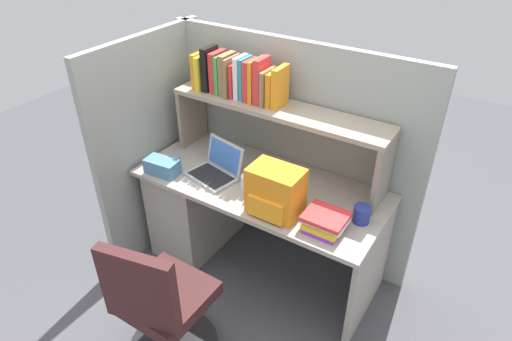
{
  "coord_description": "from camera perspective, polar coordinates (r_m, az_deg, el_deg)",
  "views": [
    {
      "loc": [
        1.23,
        -1.97,
        2.33
      ],
      "look_at": [
        0.0,
        -0.05,
        0.85
      ],
      "focal_mm": 31.18,
      "sensor_mm": 36.0,
      "label": 1
    }
  ],
  "objects": [
    {
      "name": "laptop",
      "position": [
        2.87,
        -5.05,
        0.22
      ],
      "size": [
        0.36,
        0.31,
        0.22
      ],
      "color": "#B7BABF",
      "rests_on": "desk"
    },
    {
      "name": "cubicle_partition_rear",
      "position": [
        3.07,
        4.34,
        2.5
      ],
      "size": [
        1.84,
        0.05,
        1.55
      ],
      "primitive_type": "cube",
      "color": "#939991",
      "rests_on": "ground_plane"
    },
    {
      "name": "desk_book_stack",
      "position": [
        2.45,
        8.84,
        -6.52
      ],
      "size": [
        0.23,
        0.21,
        0.1
      ],
      "color": "purple",
      "rests_on": "desk"
    },
    {
      "name": "paper_cup",
      "position": [
        2.74,
        -1.18,
        -1.51
      ],
      "size": [
        0.08,
        0.08,
        0.09
      ],
      "primitive_type": "cylinder",
      "color": "white",
      "rests_on": "desk"
    },
    {
      "name": "desk",
      "position": [
        3.19,
        -5.43,
        -4.26
      ],
      "size": [
        1.6,
        0.7,
        0.73
      ],
      "color": "#AAA093",
      "rests_on": "ground_plane"
    },
    {
      "name": "overhead_hutch",
      "position": [
        2.78,
        2.8,
        6.38
      ],
      "size": [
        1.44,
        0.28,
        0.45
      ],
      "color": "gray",
      "rests_on": "desk"
    },
    {
      "name": "backpack",
      "position": [
        2.5,
        2.47,
        -2.74
      ],
      "size": [
        0.3,
        0.23,
        0.28
      ],
      "color": "orange",
      "rests_on": "desk"
    },
    {
      "name": "snack_canister",
      "position": [
        2.55,
        13.4,
        -5.47
      ],
      "size": [
        0.1,
        0.1,
        0.1
      ],
      "primitive_type": "cylinder",
      "color": "navy",
      "rests_on": "desk"
    },
    {
      "name": "cubicle_partition_left",
      "position": [
        3.22,
        -12.84,
        3.32
      ],
      "size": [
        0.05,
        1.06,
        1.55
      ],
      "primitive_type": "cube",
      "color": "#939991",
      "rests_on": "ground_plane"
    },
    {
      "name": "computer_mouse",
      "position": [
        3.05,
        -10.44,
        1.17
      ],
      "size": [
        0.1,
        0.12,
        0.03
      ],
      "primitive_type": "cube",
      "rotation": [
        0.0,
        0.0,
        0.49
      ],
      "color": "#7299C6",
      "rests_on": "desk"
    },
    {
      "name": "tissue_box",
      "position": [
        2.94,
        -11.95,
        0.5
      ],
      "size": [
        0.23,
        0.14,
        0.1
      ],
      "primitive_type": "cube",
      "rotation": [
        0.0,
        0.0,
        0.09
      ],
      "color": "teal",
      "rests_on": "desk"
    },
    {
      "name": "reference_books_on_shelf",
      "position": [
        2.84,
        -2.39,
        11.89
      ],
      "size": [
        0.64,
        0.19,
        0.28
      ],
      "color": "orange",
      "rests_on": "overhead_hutch"
    },
    {
      "name": "office_chair",
      "position": [
        2.55,
        -11.96,
        -17.23
      ],
      "size": [
        0.52,
        0.53,
        0.93
      ],
      "rotation": [
        0.0,
        0.0,
        3.35
      ],
      "color": "black",
      "rests_on": "ground_plane"
    },
    {
      "name": "ground_plane",
      "position": [
        3.28,
        0.48,
        -12.14
      ],
      "size": [
        8.0,
        8.0,
        0.0
      ],
      "primitive_type": "plane",
      "color": "#4C4C51"
    }
  ]
}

